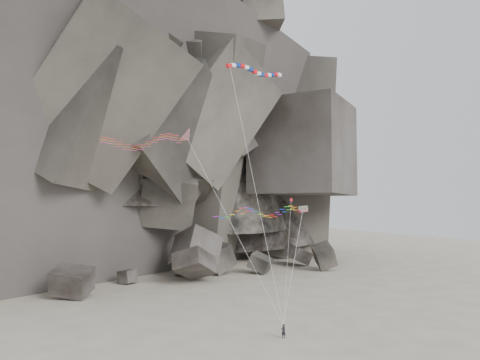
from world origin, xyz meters
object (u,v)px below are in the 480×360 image
kite_flyer (283,330)px  banner_kite (256,73)px  parafoil_kite (258,212)px  pennant_kite (290,217)px  delta_kite (142,141)px

kite_flyer → banner_kite: bearing=-97.8°
parafoil_kite → pennant_kite: pennant_kite is taller
banner_kite → parafoil_kite: (-1.72, -2.99, -17.61)m
banner_kite → pennant_kite: (3.50, -2.48, -18.41)m
banner_kite → pennant_kite: banner_kite is taller
kite_flyer → pennant_kite: pennant_kite is taller
kite_flyer → pennant_kite: (4.60, 4.63, 12.27)m
kite_flyer → parafoil_kite: size_ratio=0.13×
banner_kite → parafoil_kite: banner_kite is taller
delta_kite → banner_kite: banner_kite is taller
pennant_kite → kite_flyer: bearing=-161.0°
parafoil_kite → banner_kite: bearing=71.4°
banner_kite → pennant_kite: size_ratio=2.19×
parafoil_kite → pennant_kite: (5.22, 0.50, -0.80)m
delta_kite → pennant_kite: 20.66m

